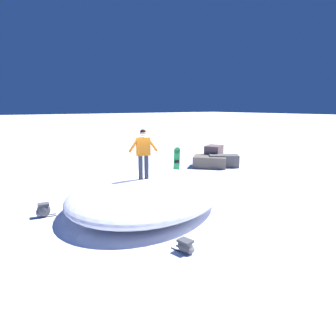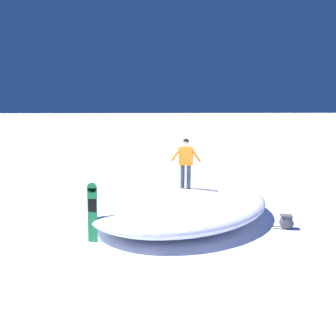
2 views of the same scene
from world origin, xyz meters
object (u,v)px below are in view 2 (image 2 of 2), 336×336
(snowboard_primary_upright, at_px, (93,211))
(backpack_near, at_px, (286,221))
(backpack_far, at_px, (197,187))
(snowboarder_standing, at_px, (186,159))

(snowboard_primary_upright, bearing_deg, backpack_near, -83.55)
(snowboard_primary_upright, height_order, backpack_far, snowboard_primary_upright)
(snowboarder_standing, relative_size, snowboard_primary_upright, 0.99)
(snowboard_primary_upright, bearing_deg, snowboarder_standing, -57.28)
(snowboard_primary_upright, distance_m, backpack_near, 5.74)
(snowboard_primary_upright, relative_size, backpack_near, 2.70)
(snowboarder_standing, height_order, backpack_near, snowboarder_standing)
(snowboarder_standing, bearing_deg, backpack_far, -14.44)
(backpack_far, bearing_deg, backpack_near, -153.80)
(backpack_near, height_order, backpack_far, backpack_near)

